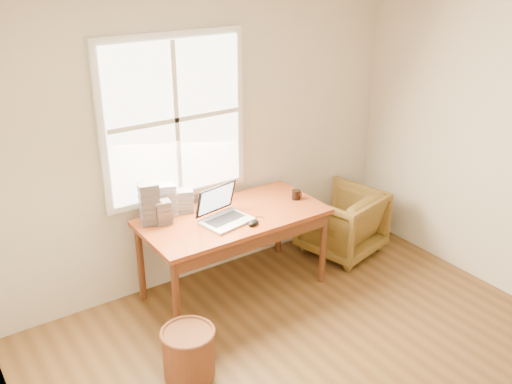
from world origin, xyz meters
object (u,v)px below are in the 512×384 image
at_px(cd_stack_a, 168,199).
at_px(coffee_mug, 296,195).
at_px(laptop, 227,207).
at_px(armchair, 341,222).
at_px(desk, 233,217).
at_px(wicker_stool, 189,354).

bearing_deg(cd_stack_a, coffee_mug, -18.14).
distance_m(laptop, coffee_mug, 0.78).
relative_size(armchair, cd_stack_a, 2.56).
bearing_deg(desk, armchair, 0.00).
distance_m(wicker_stool, laptop, 1.23).
xyz_separation_m(wicker_stool, cd_stack_a, (0.41, 1.08, 0.71)).
bearing_deg(wicker_stool, armchair, 19.65).
bearing_deg(laptop, armchair, -6.91).
relative_size(wicker_stool, laptop, 0.93).
xyz_separation_m(laptop, coffee_mug, (0.77, 0.06, -0.10)).
xyz_separation_m(desk, cd_stack_a, (-0.45, 0.32, 0.16)).
relative_size(armchair, wicker_stool, 1.95).
bearing_deg(cd_stack_a, laptop, -51.44).
relative_size(desk, armchair, 2.22).
xyz_separation_m(wicker_stool, coffee_mug, (1.51, 0.72, 0.61)).
xyz_separation_m(armchair, wicker_stool, (-2.14, -0.76, -0.14)).
bearing_deg(armchair, coffee_mug, -9.45).
bearing_deg(laptop, wicker_stool, -148.98).
relative_size(desk, coffee_mug, 18.43).
xyz_separation_m(desk, armchair, (1.27, 0.00, -0.40)).
bearing_deg(cd_stack_a, desk, -35.34).
bearing_deg(armchair, laptop, -9.16).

